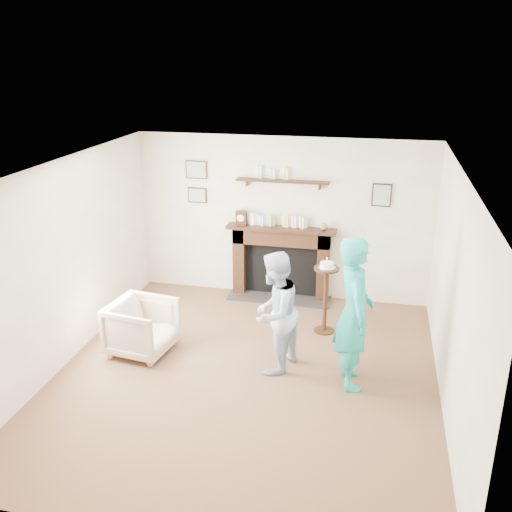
% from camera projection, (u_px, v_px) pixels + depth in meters
% --- Properties ---
extents(ground, '(5.00, 5.00, 0.00)m').
position_uv_depth(ground, '(245.00, 376.00, 6.84)').
color(ground, brown).
rests_on(ground, ground).
extents(room_shell, '(4.54, 5.02, 2.52)m').
position_uv_depth(room_shell, '(258.00, 230.00, 6.92)').
color(room_shell, beige).
rests_on(room_shell, ground).
extents(armchair, '(0.86, 0.84, 0.69)m').
position_uv_depth(armchair, '(144.00, 351.00, 7.40)').
color(armchair, '#BDAF8C').
rests_on(armchair, ground).
extents(man, '(0.75, 0.86, 1.51)m').
position_uv_depth(man, '(274.00, 368.00, 7.00)').
color(man, silver).
rests_on(man, ground).
extents(woman, '(0.57, 0.74, 1.80)m').
position_uv_depth(woman, '(349.00, 382.00, 6.72)').
color(woman, teal).
rests_on(woman, ground).
extents(pedestal_table, '(0.34, 0.34, 1.09)m').
position_uv_depth(pedestal_table, '(326.00, 287.00, 7.70)').
color(pedestal_table, black).
rests_on(pedestal_table, ground).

